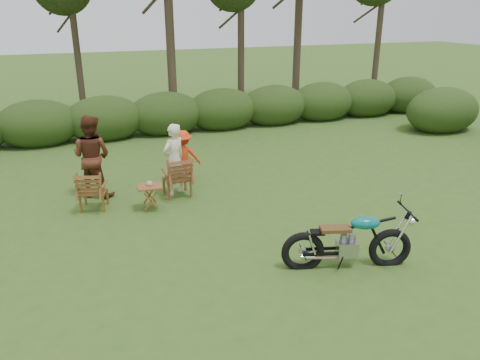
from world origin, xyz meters
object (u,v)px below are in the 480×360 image
object	(u,v)px
side_table	(150,198)
adult_b	(96,195)
cup	(150,183)
adult_a	(176,194)
child	(184,181)
lawn_chair_left	(95,208)
motorcycle	(345,266)
lawn_chair_right	(178,195)

from	to	relation	value
side_table	adult_b	world-z (taller)	adult_b
adult_b	cup	bearing A→B (deg)	166.05
side_table	adult_a	size ratio (longest dim) A/B	0.32
cup	child	xyz separation A→B (m)	(1.08, 1.42, -0.58)
lawn_chair_left	adult_b	bearing A→B (deg)	-79.02
motorcycle	cup	xyz separation A→B (m)	(-2.61, 3.46, 0.58)
lawn_chair_right	adult_a	distance (m)	0.09
side_table	adult_a	world-z (taller)	adult_a
lawn_chair_right	side_table	xyz separation A→B (m)	(-0.72, -0.57, 0.27)
lawn_chair_right	cup	size ratio (longest dim) A/B	8.07
adult_a	adult_b	size ratio (longest dim) A/B	0.89
motorcycle	adult_b	world-z (taller)	adult_b
lawn_chair_right	adult_b	bearing A→B (deg)	-24.31
motorcycle	cup	bearing A→B (deg)	143.06
cup	child	size ratio (longest dim) A/B	0.09
motorcycle	adult_a	world-z (taller)	adult_a
adult_a	child	size ratio (longest dim) A/B	1.29
lawn_chair_left	cup	distance (m)	1.35
lawn_chair_right	cup	distance (m)	1.07
motorcycle	lawn_chair_left	bearing A→B (deg)	149.64
lawn_chair_right	adult_a	xyz separation A→B (m)	(-0.03, 0.09, 0.00)
lawn_chair_left	lawn_chair_right	bearing A→B (deg)	-159.69
cup	motorcycle	bearing A→B (deg)	-52.95
motorcycle	adult_b	bearing A→B (deg)	143.91
adult_a	adult_b	xyz separation A→B (m)	(-1.72, 0.58, 0.00)
motorcycle	adult_b	size ratio (longest dim) A/B	1.10
adult_a	motorcycle	bearing A→B (deg)	84.88
side_table	lawn_chair_left	bearing A→B (deg)	157.21
lawn_chair_right	child	xyz separation A→B (m)	(0.37, 0.86, 0.00)
lawn_chair_left	child	bearing A→B (deg)	-139.27
adult_a	cup	bearing A→B (deg)	13.09
lawn_chair_right	adult_a	bearing A→B (deg)	-76.83
lawn_chair_right	adult_a	world-z (taller)	adult_a
side_table	adult_b	size ratio (longest dim) A/B	0.29
adult_b	child	size ratio (longest dim) A/B	1.45
adult_b	adult_a	bearing A→B (deg)	-162.90
motorcycle	adult_a	xyz separation A→B (m)	(-1.93, 4.11, 0.00)
motorcycle	cup	size ratio (longest dim) A/B	17.54
lawn_chair_right	lawn_chair_left	world-z (taller)	lawn_chair_right
child	lawn_chair_left	bearing A→B (deg)	36.10
lawn_chair_left	adult_a	size ratio (longest dim) A/B	0.53
adult_a	lawn_chair_left	bearing A→B (deg)	-24.35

